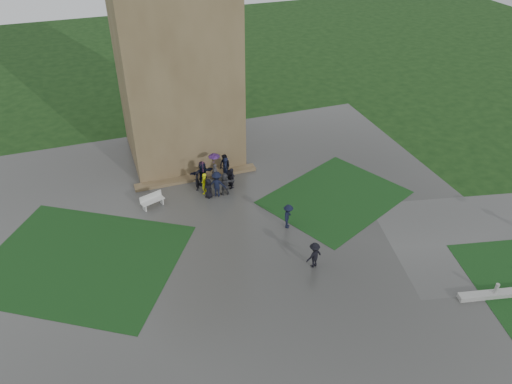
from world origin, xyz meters
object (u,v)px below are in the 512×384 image
object	(u,v)px
tower	(173,39)
bench	(152,200)
pedestrian_mid	(288,216)
pedestrian_near	(314,255)

from	to	relation	value
tower	bench	bearing A→B (deg)	-117.83
tower	pedestrian_mid	xyz separation A→B (m)	(4.11, -12.01, -8.14)
pedestrian_mid	pedestrian_near	distance (m)	3.89
bench	pedestrian_mid	size ratio (longest dim) A/B	1.01
pedestrian_mid	pedestrian_near	bearing A→B (deg)	-146.32
pedestrian_mid	pedestrian_near	size ratio (longest dim) A/B	1.03
pedestrian_mid	pedestrian_near	world-z (taller)	pedestrian_mid
bench	pedestrian_near	world-z (taller)	pedestrian_near
tower	pedestrian_mid	distance (m)	15.08
tower	bench	distance (m)	11.52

